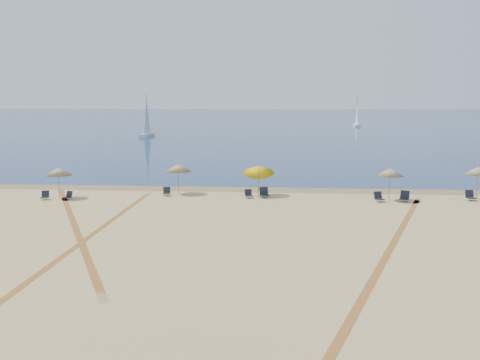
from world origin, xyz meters
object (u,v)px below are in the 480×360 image
Objects in this scene: chair_7 at (404,197)px; umbrella_3 at (258,169)px; umbrella_1 at (58,171)px; chair_3 at (167,192)px; sailboat_0 at (357,117)px; sailboat_1 at (147,124)px; chair_4 at (249,194)px; chair_8 at (470,196)px; chair_6 at (379,197)px; chair_1 at (45,196)px; chair_5 at (264,193)px; chair_2 at (68,196)px; umbrella_2 at (178,168)px; umbrella_5 at (478,171)px; umbrella_4 at (390,172)px.

umbrella_3 is at bearing -166.36° from chair_7.
umbrella_1 is 3.32× the size of chair_3.
sailboat_1 is (-45.33, -44.96, 0.02)m from sailboat_0.
chair_4 is 15.47m from chair_8.
chair_6 is 73.65m from sailboat_1.
chair_1 is 15.46m from chair_5.
chair_8 is at bearing 25.24° from chair_2.
chair_6 is 111.64m from sailboat_0.
chair_8 is (4.67, 0.78, -0.01)m from chair_7.
chair_2 is at bearing -168.86° from umbrella_3.
chair_3 is (7.38, 1.71, -1.65)m from umbrella_1.
umbrella_2 is at bearing 154.41° from chair_6.
chair_2 is 0.83× the size of chair_5.
chair_7 is (16.85, -1.02, 0.05)m from chair_3.
chair_6 is at bearing 23.72° from chair_2.
chair_5 is (1.10, 0.21, 0.06)m from chair_4.
sailboat_1 reaches higher than chair_4.
umbrella_2 is 0.91× the size of umbrella_3.
umbrella_1 is 67.19m from sailboat_1.
chair_7 is at bearing -9.91° from chair_6.
sailboat_0 is at bearing 94.31° from chair_2.
chair_6 is at bearing -168.39° from umbrella_5.
chair_2 is 0.09× the size of sailboat_1.
chair_8 reaches higher than chair_1.
chair_1 is (-30.26, -2.49, -1.76)m from umbrella_5.
umbrella_1 is 22.52m from chair_6.
chair_5 is (7.15, -0.30, 0.05)m from chair_3.
chair_3 is 0.89× the size of chair_8.
sailboat_0 is 0.99× the size of sailboat_1.
sailboat_1 is at bearing 96.32° from chair_3.
umbrella_5 reaches higher than umbrella_1.
umbrella_4 is (15.15, -1.56, 0.04)m from umbrella_2.
umbrella_5 is (15.39, -0.27, 0.09)m from umbrella_3.
chair_5 is at bearing -9.58° from umbrella_2.
chair_3 is at bearing 13.02° from umbrella_1.
chair_7 reaches higher than chair_1.
umbrella_5 is 3.48× the size of chair_3.
chair_5 is 111.86m from sailboat_0.
chair_7 is at bearing 1.63° from umbrella_1.
umbrella_4 reaches higher than chair_5.
chair_8 is at bearing -9.60° from chair_3.
umbrella_2 is at bearing 176.78° from umbrella_3.
umbrella_3 reaches higher than chair_1.
chair_4 reaches higher than chair_2.
umbrella_5 is 28.80m from chair_2.
umbrella_2 is (8.10, 2.50, 0.03)m from umbrella_1.
umbrella_3 is 2.04m from chair_4.
chair_6 is 6.52m from chair_8.
umbrella_4 is at bearing -7.61° from umbrella_3.
umbrella_5 is 7.36m from chair_6.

